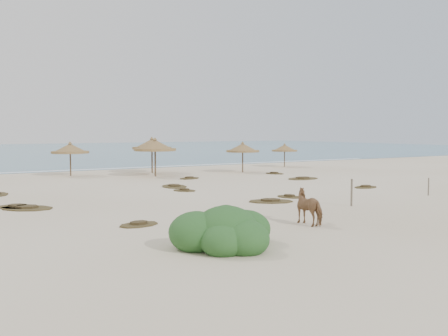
% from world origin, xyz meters
% --- Properties ---
extents(ground, '(160.00, 160.00, 0.00)m').
position_xyz_m(ground, '(0.00, 0.00, 0.00)').
color(ground, beige).
rests_on(ground, ground).
extents(ocean, '(200.00, 100.00, 0.01)m').
position_xyz_m(ocean, '(0.00, 75.00, 0.00)').
color(ocean, '#2D6887').
rests_on(ocean, ground).
extents(foam_line, '(70.00, 0.60, 0.01)m').
position_xyz_m(foam_line, '(0.00, 26.00, 0.00)').
color(foam_line, white).
rests_on(foam_line, ground).
extents(palapa_2, '(4.05, 4.05, 2.87)m').
position_xyz_m(palapa_2, '(-4.07, 20.37, 2.22)').
color(palapa_2, brown).
rests_on(palapa_2, ground).
extents(palapa_3, '(3.83, 3.83, 3.21)m').
position_xyz_m(palapa_3, '(2.88, 19.64, 2.49)').
color(palapa_3, brown).
rests_on(palapa_3, ground).
extents(palapa_4, '(4.31, 4.31, 3.21)m').
position_xyz_m(palapa_4, '(1.77, 16.34, 2.49)').
color(palapa_4, brown).
rests_on(palapa_4, ground).
extents(palapa_5, '(3.02, 3.02, 2.79)m').
position_xyz_m(palapa_5, '(10.06, 15.92, 2.16)').
color(palapa_5, brown).
rests_on(palapa_5, ground).
extents(palapa_6, '(2.75, 2.75, 2.45)m').
position_xyz_m(palapa_6, '(17.49, 19.37, 1.90)').
color(palapa_6, brown).
rests_on(palapa_6, ground).
extents(horse, '(0.79, 1.71, 1.43)m').
position_xyz_m(horse, '(-1.27, -6.31, 0.72)').
color(horse, '#9C6C47').
rests_on(horse, ground).
extents(fence_post_near, '(0.11, 0.11, 1.36)m').
position_xyz_m(fence_post_near, '(3.70, -3.65, 0.68)').
color(fence_post_near, '#635A4A').
rests_on(fence_post_near, ground).
extents(fence_post_far, '(0.09, 0.09, 1.02)m').
position_xyz_m(fence_post_far, '(10.51, -3.01, 0.51)').
color(fence_post_far, '#635A4A').
rests_on(fence_post_far, ground).
extents(bush, '(3.54, 3.11, 1.58)m').
position_xyz_m(bush, '(-6.26, -7.96, 0.52)').
color(bush, '#2A5E28').
rests_on(bush, ground).
extents(scrub_0, '(2.49, 2.69, 0.16)m').
position_xyz_m(scrub_0, '(-10.62, 4.36, 0.05)').
color(scrub_0, '#4F3F22').
rests_on(scrub_0, ground).
extents(scrub_1, '(3.05, 2.96, 0.16)m').
position_xyz_m(scrub_1, '(-10.31, 3.78, 0.05)').
color(scrub_1, '#4F3F22').
rests_on(scrub_1, ground).
extents(scrub_2, '(1.63, 1.79, 0.16)m').
position_xyz_m(scrub_2, '(-0.66, 6.19, 0.05)').
color(scrub_2, '#4F3F22').
rests_on(scrub_2, ground).
extents(scrub_3, '(2.02, 2.71, 0.16)m').
position_xyz_m(scrub_3, '(-0.23, 8.57, 0.05)').
color(scrub_3, '#4F3F22').
rests_on(scrub_3, ground).
extents(scrub_4, '(1.99, 1.46, 0.16)m').
position_xyz_m(scrub_4, '(10.40, 1.66, 0.05)').
color(scrub_4, '#4F3F22').
rests_on(scrub_4, ground).
extents(scrub_5, '(2.82, 1.94, 0.16)m').
position_xyz_m(scrub_5, '(10.65, 8.32, 0.05)').
color(scrub_5, '#4F3F22').
rests_on(scrub_5, ground).
extents(scrub_7, '(2.17, 1.83, 0.16)m').
position_xyz_m(scrub_7, '(3.21, 13.03, 0.05)').
color(scrub_7, '#4F3F22').
rests_on(scrub_7, ground).
extents(scrub_9, '(2.81, 2.46, 0.16)m').
position_xyz_m(scrub_9, '(1.12, -0.40, 0.05)').
color(scrub_9, '#4F3F22').
rests_on(scrub_9, ground).
extents(scrub_10, '(1.53, 2.02, 0.16)m').
position_xyz_m(scrub_10, '(11.54, 13.15, 0.05)').
color(scrub_10, '#4F3F22').
rests_on(scrub_10, ground).
extents(scrub_11, '(1.84, 1.39, 0.16)m').
position_xyz_m(scrub_11, '(-7.25, -2.95, 0.05)').
color(scrub_11, '#4F3F22').
rests_on(scrub_11, ground).
extents(scrub_12, '(1.42, 1.75, 0.16)m').
position_xyz_m(scrub_12, '(3.10, 0.50, 0.05)').
color(scrub_12, '#4F3F22').
rests_on(scrub_12, ground).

